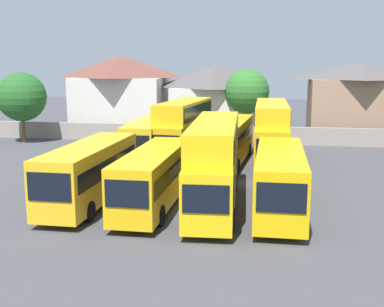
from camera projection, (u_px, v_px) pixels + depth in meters
The scene contains 15 objects.
ground at pixel (218, 152), 45.65m from camera, with size 140.00×140.00×0.00m, color #424247.
depot_boundary_wall at pixel (223, 134), 50.63m from camera, with size 56.00×0.50×1.80m, color gray.
bus_1 at pixel (90, 170), 28.51m from camera, with size 2.73×10.49×3.50m.
bus_2 at pixel (154, 175), 27.79m from camera, with size 2.58×10.51×3.29m.
bus_3 at pixel (214, 159), 27.62m from camera, with size 3.04×12.03×4.96m.
bus_4 at pixel (280, 178), 26.88m from camera, with size 2.67×10.60×3.41m.
bus_5 at pixel (150, 138), 41.24m from camera, with size 2.95×11.25×3.46m.
bus_6 at pixel (184, 128), 40.83m from camera, with size 3.45×10.88×5.07m.
bus_7 at pixel (230, 139), 40.24m from camera, with size 3.29×12.02×3.49m.
bus_8 at pixel (271, 129), 39.97m from camera, with size 2.76×11.63×5.00m.
house_terrace_left at pixel (121, 94), 57.77m from camera, with size 10.94×8.24×9.06m.
house_terrace_centre at pixel (215, 100), 55.51m from camera, with size 9.92×7.12×8.02m.
house_terrace_right at pixel (357, 100), 53.08m from camera, with size 10.69×7.72×8.30m.
tree_left_of_lot at pixel (247, 92), 51.92m from camera, with size 4.75×4.75×7.58m.
tree_behind_wall at pixel (22, 97), 50.26m from camera, with size 5.03×5.03×7.26m.
Camera 1 is at (4.82, -26.72, 8.16)m, focal length 45.67 mm.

